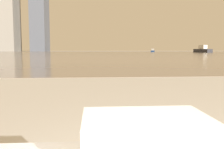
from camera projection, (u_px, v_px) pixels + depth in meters
The scene contains 5 objects.
towel_stack at pixel (145, 140), 0.60m from camera, with size 0.30×0.20×0.12m.
harbor_water at pixel (95, 53), 61.38m from camera, with size 180.00×110.00×0.01m.
harbor_boat_1 at pixel (153, 51), 79.34m from camera, with size 1.88×3.04×1.08m.
harbor_boat_4 at pixel (203, 50), 68.28m from camera, with size 3.48×5.69×2.02m.
harbor_boat_5 at pixel (203, 51), 75.66m from camera, with size 1.47×3.03×1.09m.
Camera 1 is at (-0.28, 0.25, 0.76)m, focal length 40.00 mm.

